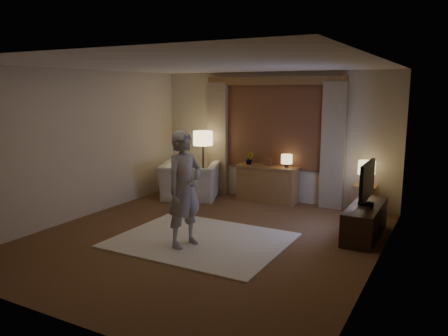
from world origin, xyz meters
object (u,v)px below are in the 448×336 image
Objects in this scene: armchair at (189,181)px; tv_stand at (365,221)px; side_table at (365,200)px; sideboard at (267,185)px; person at (185,189)px.

tv_stand is at bearing 148.59° from armchair.
side_table is at bearing 101.08° from tv_stand.
armchair is at bearing -159.89° from sideboard.
sideboard is 1.61m from armchair.
person reaches higher than sideboard.
tv_stand is at bearing -39.05° from person.
sideboard is 2.50m from tv_stand.
person is (-2.21, -1.68, 0.61)m from tv_stand.
sideboard is at bearing 149.96° from tv_stand.
armchair is at bearing 169.27° from tv_stand.
side_table is 0.40× the size of tv_stand.
sideboard is at bearing 178.51° from side_table.
sideboard is 0.86× the size of tv_stand.
side_table is at bearing -1.49° from sideboard.
armchair is 2.84m from person.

